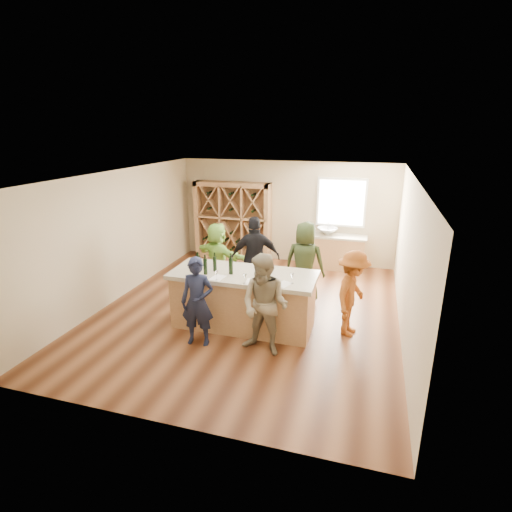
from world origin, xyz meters
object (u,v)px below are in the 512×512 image
(wine_bottle_c, at_px, (215,264))
(person_far_right, at_px, (305,262))
(person_far_left, at_px, (218,257))
(wine_bottle_a, at_px, (198,264))
(person_far_mid, at_px, (255,258))
(person_server, at_px, (352,294))
(wine_rack, at_px, (233,221))
(sink, at_px, (327,231))
(wine_bottle_e, at_px, (231,266))
(person_near_right, at_px, (265,305))
(wine_bottle_b, at_px, (205,266))
(tasting_counter_base, at_px, (244,301))
(person_near_left, at_px, (197,302))

(wine_bottle_c, relative_size, person_far_right, 0.16)
(person_far_left, bearing_deg, wine_bottle_c, 134.27)
(wine_bottle_a, height_order, person_far_mid, person_far_mid)
(wine_bottle_a, bearing_deg, wine_bottle_c, 20.21)
(person_server, height_order, person_far_mid, person_far_mid)
(wine_bottle_a, bearing_deg, wine_rack, 100.66)
(sink, relative_size, wine_bottle_a, 1.80)
(sink, xyz_separation_m, wine_bottle_a, (-1.93, -4.00, 0.22))
(wine_rack, relative_size, person_far_mid, 1.19)
(sink, height_order, wine_bottle_e, wine_bottle_e)
(person_near_right, distance_m, person_far_right, 2.30)
(wine_bottle_e, xyz_separation_m, person_far_mid, (0.03, 1.47, -0.31))
(wine_bottle_a, bearing_deg, wine_bottle_e, 4.14)
(wine_bottle_e, height_order, person_far_mid, person_far_mid)
(wine_bottle_c, xyz_separation_m, person_far_left, (-0.60, 1.60, -0.42))
(sink, relative_size, person_far_mid, 0.29)
(wine_bottle_b, distance_m, person_far_mid, 1.71)
(wine_rack, relative_size, wine_bottle_e, 6.97)
(wine_bottle_e, relative_size, person_far_right, 0.18)
(wine_bottle_e, height_order, person_far_left, person_far_left)
(person_far_mid, height_order, person_far_left, person_far_mid)
(wine_bottle_b, xyz_separation_m, person_far_left, (-0.49, 1.80, -0.42))
(sink, relative_size, tasting_counter_base, 0.21)
(wine_bottle_c, relative_size, person_far_mid, 0.15)
(wine_bottle_e, height_order, person_far_right, person_far_right)
(person_far_mid, bearing_deg, person_far_left, -31.29)
(wine_rack, height_order, wine_bottle_e, wine_rack)
(person_near_left, bearing_deg, wine_rack, 95.63)
(person_near_left, bearing_deg, sink, 63.83)
(person_near_right, bearing_deg, tasting_counter_base, 139.39)
(tasting_counter_base, bearing_deg, sink, 73.99)
(tasting_counter_base, xyz_separation_m, person_far_right, (0.90, 1.47, 0.39))
(sink, xyz_separation_m, person_far_mid, (-1.27, -2.48, -0.09))
(wine_bottle_b, height_order, person_far_right, person_far_right)
(wine_bottle_c, bearing_deg, sink, 67.11)
(tasting_counter_base, height_order, wine_bottle_c, wine_bottle_c)
(wine_rack, height_order, person_far_left, wine_rack)
(wine_bottle_c, distance_m, person_near_left, 0.91)
(person_far_mid, bearing_deg, wine_bottle_b, 53.47)
(person_server, bearing_deg, person_near_left, 127.84)
(person_near_left, bearing_deg, wine_bottle_a, 105.14)
(wine_bottle_a, bearing_deg, person_near_left, -68.12)
(wine_bottle_e, bearing_deg, person_far_mid, 88.84)
(tasting_counter_base, distance_m, wine_bottle_e, 0.77)
(wine_bottle_c, relative_size, person_near_left, 0.18)
(sink, xyz_separation_m, person_server, (0.89, -3.59, -0.21))
(person_near_left, bearing_deg, tasting_counter_base, 50.38)
(wine_bottle_e, bearing_deg, sink, 71.78)
(wine_bottle_c, bearing_deg, tasting_counter_base, 6.03)
(wine_bottle_a, height_order, wine_bottle_e, wine_bottle_e)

